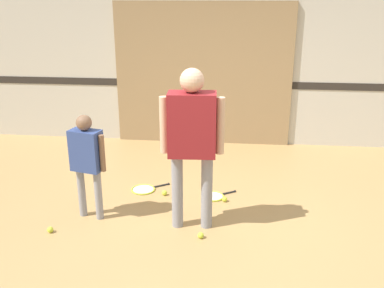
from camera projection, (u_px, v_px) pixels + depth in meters
name	position (u px, v px, depth m)	size (l,w,h in m)	color
ground_plane	(203.00, 226.00, 4.78)	(16.00, 16.00, 0.00)	tan
wall_back	(218.00, 49.00, 7.01)	(16.00, 0.07, 3.20)	beige
wall_panel	(203.00, 75.00, 7.12)	(2.94, 0.05, 2.35)	#9E7F56
person_instructor	(192.00, 133.00, 4.41)	(0.67, 0.30, 1.76)	gray
person_student_left	(87.00, 156.00, 4.72)	(0.45, 0.27, 1.22)	gray
racket_spare_on_floor	(214.00, 196.00, 5.46)	(0.49, 0.40, 0.03)	#C6D838
racket_second_spare	(144.00, 189.00, 5.65)	(0.54, 0.44, 0.03)	#C6D838
tennis_ball_near_instructor	(201.00, 235.00, 4.52)	(0.07, 0.07, 0.07)	#CCE038
tennis_ball_by_spare_racket	(225.00, 199.00, 5.32)	(0.07, 0.07, 0.07)	#CCE038
tennis_ball_stray_left	(50.00, 230.00, 4.63)	(0.07, 0.07, 0.07)	#CCE038
tennis_ball_stray_right	(164.00, 193.00, 5.49)	(0.07, 0.07, 0.07)	#CCE038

